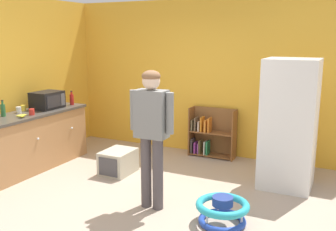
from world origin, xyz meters
TOP-DOWN VIEW (x-y plane):
  - ground_plane at (0.00, 0.00)m, footprint 12.00×12.00m
  - back_wall at (0.00, 2.33)m, footprint 5.20×0.06m
  - left_side_wall at (-2.63, 0.80)m, footprint 0.06×2.99m
  - kitchen_counter at (-2.20, 0.13)m, footprint 0.65×2.35m
  - refrigerator at (1.55, 1.31)m, footprint 0.73×0.68m
  - bookshelf at (0.12, 2.14)m, footprint 0.80×0.28m
  - standing_person at (0.20, -0.13)m, footprint 0.57×0.22m
  - baby_walker at (1.10, -0.16)m, footprint 0.60×0.60m
  - pet_carrier at (-0.84, 0.70)m, footprint 0.42×0.55m
  - microwave at (-2.20, 0.71)m, footprint 0.37×0.48m
  - banana_bunch at (-2.02, -0.01)m, footprint 0.15×0.16m
  - ketchup_bottle at (-2.07, 1.15)m, footprint 0.07×0.07m
  - green_glass_bottle at (-2.34, -0.07)m, footprint 0.07×0.07m
  - yellow_cup at (-2.39, 0.37)m, footprint 0.08×0.08m
  - red_cup at (-2.03, 0.19)m, footprint 0.08×0.08m
  - green_cup at (-2.18, 1.06)m, footprint 0.08×0.08m
  - white_cup at (-2.34, 0.22)m, footprint 0.08×0.08m

SIDE VIEW (x-z plane):
  - ground_plane at x=0.00m, z-range 0.00..0.00m
  - baby_walker at x=1.10m, z-range 0.00..0.32m
  - pet_carrier at x=-0.84m, z-range 0.00..0.36m
  - bookshelf at x=0.12m, z-range -0.05..0.80m
  - kitchen_counter at x=-2.20m, z-range 0.00..0.90m
  - refrigerator at x=1.55m, z-range 0.00..1.78m
  - banana_bunch at x=-2.02m, z-range 0.91..0.95m
  - yellow_cup at x=-2.39m, z-range 0.90..0.99m
  - red_cup at x=-2.03m, z-range 0.90..0.99m
  - green_cup at x=-2.18m, z-range 0.90..0.99m
  - white_cup at x=-2.34m, z-range 0.90..0.99m
  - ketchup_bottle at x=-2.07m, z-range 0.88..1.12m
  - green_glass_bottle at x=-2.34m, z-range 0.88..1.12m
  - standing_person at x=0.20m, z-range 0.18..1.87m
  - microwave at x=-2.20m, z-range 0.90..1.18m
  - back_wall at x=0.00m, z-range 0.00..2.70m
  - left_side_wall at x=-2.63m, z-range 0.00..2.70m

